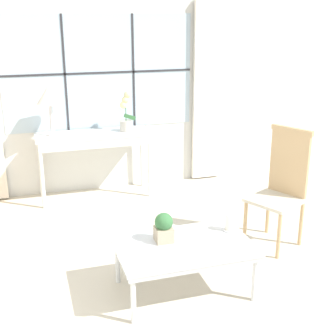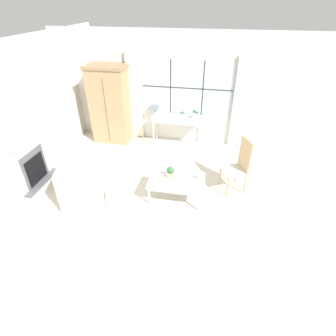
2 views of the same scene
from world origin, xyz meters
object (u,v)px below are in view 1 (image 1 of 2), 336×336
at_px(table_lamp, 50,96).
at_px(potted_plant_small, 164,227).
at_px(potted_orchid, 126,116).
at_px(coffee_table, 184,249).
at_px(pillar_candle, 230,223).
at_px(console_table, 94,140).
at_px(side_chair_wooden, 283,182).

height_order(table_lamp, potted_plant_small, table_lamp).
xyz_separation_m(potted_orchid, coffee_table, (-0.04, -2.26, -0.60)).
distance_m(potted_orchid, pillar_candle, 2.24).
bearing_deg(potted_orchid, potted_plant_small, -94.80).
bearing_deg(potted_plant_small, console_table, 95.64).
relative_size(side_chair_wooden, potted_plant_small, 4.75).
bearing_deg(table_lamp, console_table, -2.38).
distance_m(console_table, coffee_table, 2.32).
height_order(potted_orchid, pillar_candle, potted_orchid).
distance_m(side_chair_wooden, pillar_candle, 0.87).
bearing_deg(coffee_table, table_lamp, 109.63).
height_order(table_lamp, coffee_table, table_lamp).
relative_size(potted_plant_small, pillar_candle, 1.50).
bearing_deg(coffee_table, pillar_candle, 14.54).
xyz_separation_m(table_lamp, potted_plant_small, (0.68, -2.19, -0.72)).
xyz_separation_m(side_chair_wooden, coffee_table, (-1.18, -0.55, -0.24)).
bearing_deg(side_chair_wooden, potted_orchid, 123.66).
relative_size(coffee_table, potted_plant_small, 4.45).
distance_m(console_table, pillar_candle, 2.31).
distance_m(potted_orchid, potted_plant_small, 2.21).
relative_size(table_lamp, potted_plant_small, 2.45).
xyz_separation_m(side_chair_wooden, potted_plant_small, (-1.32, -0.45, -0.08)).
bearing_deg(potted_plant_small, side_chair_wooden, 18.96).
relative_size(table_lamp, potted_orchid, 1.24).
height_order(table_lamp, pillar_candle, table_lamp).
distance_m(potted_orchid, coffee_table, 2.34).
xyz_separation_m(coffee_table, pillar_candle, (0.44, 0.12, 0.11)).
xyz_separation_m(table_lamp, side_chair_wooden, (2.00, -1.74, -0.64)).
distance_m(console_table, side_chair_wooden, 2.31).
height_order(potted_orchid, side_chair_wooden, potted_orchid).
bearing_deg(coffee_table, side_chair_wooden, 25.06).
height_order(console_table, potted_orchid, potted_orchid).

